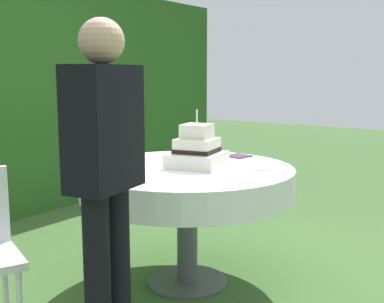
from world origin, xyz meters
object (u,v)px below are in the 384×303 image
napkin_stack (238,156)px  serving_plate_left (125,165)px  serving_plate_near (110,175)px  standing_person (105,172)px  serving_plate_far (262,169)px  cake_table (187,183)px  wedding_cake (197,151)px

napkin_stack → serving_plate_left: bearing=150.6°
serving_plate_near → serving_plate_left: (0.30, 0.16, 0.00)m
standing_person → napkin_stack: bearing=7.2°
serving_plate_far → napkin_stack: serving_plate_far is taller
serving_plate_left → cake_table: bearing=-61.0°
serving_plate_far → standing_person: bearing=171.4°
cake_table → serving_plate_far: bearing=-64.2°
cake_table → standing_person: (-0.95, -0.25, 0.25)m
serving_plate_near → napkin_stack: (1.03, -0.25, -0.00)m
serving_plate_far → serving_plate_left: same height
wedding_cake → napkin_stack: size_ratio=2.65×
serving_plate_left → napkin_stack: 0.84m
cake_table → serving_plate_left: (-0.19, 0.35, 0.11)m
wedding_cake → napkin_stack: 0.50m
serving_plate_far → standing_person: 1.18m
serving_plate_left → napkin_stack: serving_plate_left is taller
cake_table → serving_plate_far: size_ratio=11.09×
cake_table → serving_plate_near: 0.54m
napkin_stack → standing_person: size_ratio=0.09×
cake_table → serving_plate_left: size_ratio=11.64×
serving_plate_far → napkin_stack: (0.33, 0.36, -0.00)m
cake_table → standing_person: 1.02m
serving_plate_left → standing_person: size_ratio=0.07×
serving_plate_far → napkin_stack: 0.49m
cake_table → serving_plate_far: (0.20, -0.42, 0.11)m
wedding_cake → serving_plate_far: (0.16, -0.38, -0.10)m
serving_plate_near → standing_person: size_ratio=0.07×
serving_plate_near → standing_person: standing_person is taller
cake_table → napkin_stack: size_ratio=9.26×
cake_table → wedding_cake: size_ratio=3.50×
serving_plate_far → napkin_stack: bearing=47.4°
serving_plate_far → wedding_cake: bearing=112.0°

